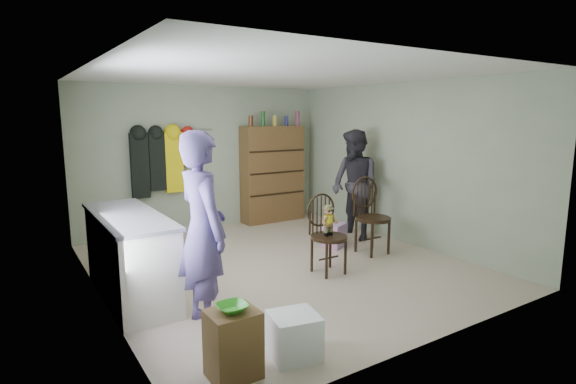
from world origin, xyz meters
TOP-DOWN VIEW (x-y plane):
  - ground_plane at (0.00, 0.00)m, footprint 5.00×5.00m
  - room_walls at (0.00, 0.53)m, footprint 5.00×5.00m
  - counter at (-1.95, 0.00)m, footprint 0.64×1.86m
  - stool at (-1.68, -2.03)m, footprint 0.38×0.32m
  - bowl at (-1.68, -2.03)m, footprint 0.23×0.23m
  - plastic_tub at (-1.13, -2.04)m, footprint 0.46×0.44m
  - chair_front at (0.35, -0.54)m, footprint 0.45×0.45m
  - chair_far at (1.42, -0.20)m, footprint 0.50×0.50m
  - striped_bag at (1.15, 0.28)m, footprint 0.43×0.39m
  - person_left at (-1.52, -1.08)m, footprint 0.47×0.70m
  - person_right at (1.73, 0.50)m, footprint 0.67×0.86m
  - dresser at (1.25, 2.30)m, footprint 1.20×0.39m
  - coat_rack at (-0.83, 2.38)m, footprint 1.42×0.12m

SIDE VIEW (x-z plane):
  - ground_plane at x=0.00m, z-range 0.00..0.00m
  - striped_bag at x=1.15m, z-range 0.00..0.37m
  - plastic_tub at x=-1.13m, z-range 0.00..0.37m
  - stool at x=-1.68m, z-range 0.00..0.54m
  - counter at x=-1.95m, z-range 0.00..0.94m
  - bowl at x=-1.68m, z-range 0.54..0.59m
  - chair_front at x=0.35m, z-range 0.07..1.08m
  - chair_far at x=1.42m, z-range 0.04..1.15m
  - person_right at x=1.73m, z-range 0.00..1.78m
  - dresser at x=1.25m, z-range -0.13..1.95m
  - person_left at x=-1.52m, z-range 0.00..1.87m
  - coat_rack at x=-0.83m, z-range 0.70..1.80m
  - room_walls at x=0.00m, z-range -0.92..4.08m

